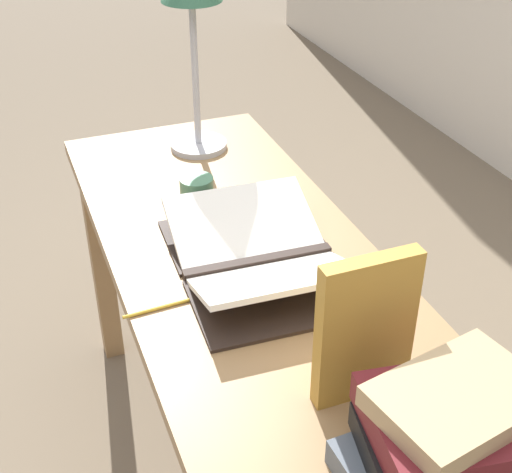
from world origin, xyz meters
name	(u,v)px	position (x,y,z in m)	size (l,w,h in m)	color
reading_desk	(255,314)	(0.00, 0.00, 0.65)	(1.57, 0.56, 0.76)	#937047
open_book	(258,256)	(-0.02, 0.01, 0.78)	(0.48, 0.36, 0.09)	black
book_stack_tall	(451,437)	(0.58, 0.07, 0.84)	(0.23, 0.30, 0.17)	slate
book_standing_upright	(366,329)	(0.38, 0.04, 0.89)	(0.03, 0.17, 0.27)	#BC8933
reading_lamp	(192,9)	(-0.61, 0.07, 1.14)	(0.16, 0.16, 0.50)	#ADADB2
coffee_mug	(197,194)	(-0.29, -0.04, 0.80)	(0.11, 0.08, 0.08)	#4C7F5B
pencil	(165,306)	(0.05, -0.21, 0.76)	(0.02, 0.17, 0.01)	gold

